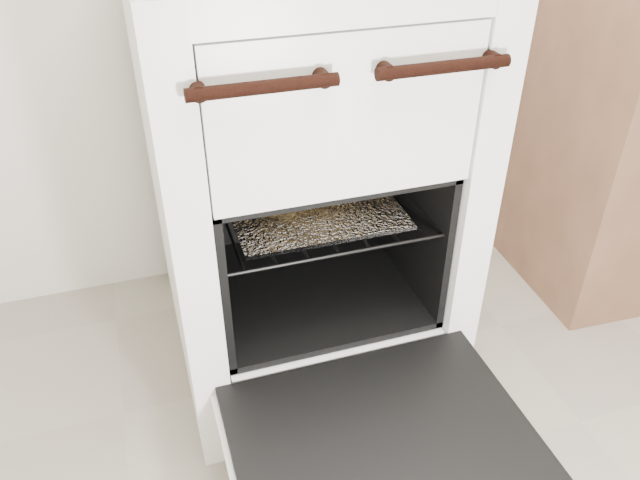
# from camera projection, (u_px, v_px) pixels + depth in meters

# --- Properties ---
(stove) EXTENTS (0.62, 0.69, 0.95)m
(stove) POSITION_uv_depth(u_px,v_px,m) (299.00, 185.00, 1.40)
(stove) COLOR white
(stove) RESTS_ON ground
(oven_door) EXTENTS (0.56, 0.43, 0.04)m
(oven_door) POSITION_uv_depth(u_px,v_px,m) (383.00, 442.00, 1.13)
(oven_door) COLOR black
(oven_door) RESTS_ON stove
(oven_rack) EXTENTS (0.45, 0.43, 0.01)m
(oven_rack) POSITION_uv_depth(u_px,v_px,m) (308.00, 202.00, 1.35)
(oven_rack) COLOR black
(oven_rack) RESTS_ON stove
(foil_sheet) EXTENTS (0.35, 0.31, 0.01)m
(foil_sheet) POSITION_uv_depth(u_px,v_px,m) (311.00, 204.00, 1.33)
(foil_sheet) COLOR white
(foil_sheet) RESTS_ON oven_rack
(baked_rolls) EXTENTS (0.32, 0.23, 0.05)m
(baked_rolls) POSITION_uv_depth(u_px,v_px,m) (308.00, 181.00, 1.36)
(baked_rolls) COLOR tan
(baked_rolls) RESTS_ON foil_sheet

